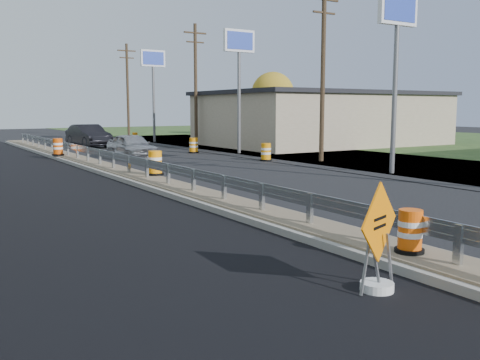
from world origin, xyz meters
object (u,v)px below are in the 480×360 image
barrel_median_near (410,232)px  barrel_shoulder_near (266,152)px  barrel_median_far (58,147)px  car_dark_far (82,136)px  barrel_median_mid (155,164)px  car_silver (132,146)px  barrel_shoulder_far (135,137)px  caution_sign (378,264)px  barrel_shoulder_mid (194,146)px  car_dark_mid (88,136)px

barrel_median_near → barrel_shoulder_near: bearing=62.9°
barrel_median_far → car_dark_far: bearing=68.6°
barrel_median_mid → car_silver: bearing=74.7°
barrel_median_near → barrel_shoulder_far: barrel_median_near is taller
caution_sign → car_dark_far: (5.97, 38.04, 0.25)m
barrel_shoulder_mid → car_dark_far: (-3.91, 12.32, 0.22)m
caution_sign → car_dark_far: 38.51m
car_dark_mid → barrel_median_far: bearing=-121.2°
barrel_median_far → barrel_shoulder_far: size_ratio=1.17×
barrel_median_near → car_silver: size_ratio=0.19×
car_dark_mid → car_dark_far: size_ratio=1.08×
barrel_shoulder_near → barrel_median_far: bearing=143.7°
caution_sign → car_dark_mid: caution_sign is taller
car_dark_mid → barrel_median_mid: bearing=-104.5°
barrel_shoulder_near → barrel_shoulder_far: size_ratio=1.18×
barrel_median_mid → car_dark_mid: 21.01m
barrel_median_mid → barrel_shoulder_mid: size_ratio=0.98×
caution_sign → barrel_shoulder_mid: bearing=48.7°
barrel_median_far → barrel_shoulder_near: bearing=-36.3°
car_silver → car_dark_mid: (0.78, 11.31, 0.11)m
caution_sign → car_dark_mid: bearing=60.5°
car_dark_mid → caution_sign: bearing=-104.4°
barrel_median_mid → car_dark_mid: (3.36, 20.74, 0.16)m
caution_sign → barrel_median_mid: bearing=60.6°
caution_sign → car_dark_far: bearing=60.8°
caution_sign → barrel_median_mid: size_ratio=1.80×
car_dark_far → barrel_median_near: bearing=90.8°
barrel_median_mid → barrel_shoulder_mid: barrel_median_mid is taller
barrel_median_far → barrel_shoulder_far: 16.45m
barrel_median_mid → barrel_median_far: size_ratio=1.00×
barrel_shoulder_far → caution_sign: bearing=-105.6°
barrel_median_mid → car_dark_far: size_ratio=0.20×
barrel_median_near → barrel_shoulder_near: 20.17m
barrel_median_far → barrel_shoulder_mid: size_ratio=0.98×
caution_sign → barrel_shoulder_near: size_ratio=1.78×
barrel_median_mid → barrel_shoulder_far: barrel_median_mid is taller
barrel_median_mid → barrel_shoulder_near: size_ratio=0.99×
barrel_median_near → car_silver: car_silver is taller
barrel_shoulder_near → car_dark_mid: size_ratio=0.19×
barrel_median_near → barrel_median_mid: barrel_median_mid is taller
barrel_shoulder_near → car_dark_mid: car_dark_mid is taller
barrel_shoulder_mid → barrel_shoulder_far: (1.04, 13.34, -0.08)m
barrel_median_far → barrel_shoulder_near: size_ratio=0.99×
caution_sign → barrel_shoulder_mid: (9.88, 25.72, 0.03)m
caution_sign → car_silver: bearing=58.1°
barrel_median_far → barrel_shoulder_mid: (8.71, -0.09, -0.22)m
car_silver → car_dark_far: (1.11, 14.36, -0.04)m
barrel_median_far → car_dark_far: size_ratio=0.20×
barrel_median_near → barrel_shoulder_mid: 26.29m
barrel_median_mid → car_silver: size_ratio=0.22×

